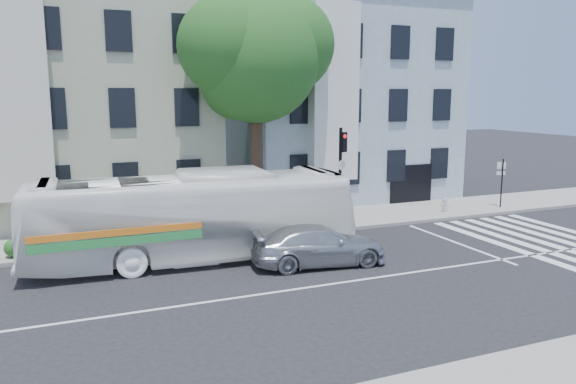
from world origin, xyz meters
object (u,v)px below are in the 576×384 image
bus (193,217)px  fire_hydrant (445,205)px  sedan (319,245)px  traffic_signal (341,162)px

bus → fire_hydrant: bearing=-75.3°
sedan → traffic_signal: size_ratio=1.08×
bus → traffic_signal: size_ratio=2.63×
sedan → traffic_signal: traffic_signal is taller
bus → traffic_signal: traffic_signal is taller
fire_hydrant → traffic_signal: bearing=176.4°
bus → sedan: size_ratio=2.43×
traffic_signal → fire_hydrant: (5.69, -0.36, -2.36)m
traffic_signal → bus: bearing=-178.6°
traffic_signal → sedan: bearing=-145.7°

